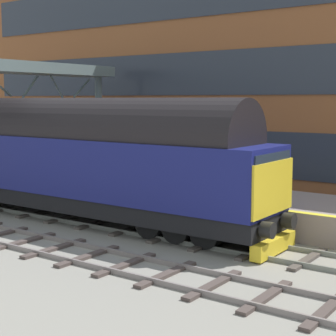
# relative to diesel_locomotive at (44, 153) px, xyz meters

# --- Properties ---
(ground_plane) EXTENTS (140.00, 140.00, 0.00)m
(ground_plane) POSITION_rel_diesel_locomotive_xyz_m (-0.00, -7.88, -2.49)
(ground_plane) COLOR gray
(ground_plane) RESTS_ON ground
(track_main) EXTENTS (2.50, 60.00, 0.15)m
(track_main) POSITION_rel_diesel_locomotive_xyz_m (-0.00, -7.88, -2.43)
(track_main) COLOR gray
(track_main) RESTS_ON ground
(track_adjacent_west) EXTENTS (2.50, 60.00, 0.15)m
(track_adjacent_west) POSITION_rel_diesel_locomotive_xyz_m (-3.49, -7.88, -2.44)
(track_adjacent_west) COLOR gray
(track_adjacent_west) RESTS_ON ground
(station_platform) EXTENTS (4.00, 44.00, 1.01)m
(station_platform) POSITION_rel_diesel_locomotive_xyz_m (3.60, -7.88, -1.99)
(station_platform) COLOR gray
(station_platform) RESTS_ON ground
(station_building) EXTENTS (5.98, 42.27, 11.41)m
(station_building) POSITION_rel_diesel_locomotive_xyz_m (11.29, -6.38, 3.22)
(station_building) COLOR brown
(station_building) RESTS_ON ground
(diesel_locomotive) EXTENTS (2.74, 20.35, 4.68)m
(diesel_locomotive) POSITION_rel_diesel_locomotive_xyz_m (0.00, 0.00, 0.00)
(diesel_locomotive) COLOR black
(diesel_locomotive) RESTS_ON ground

